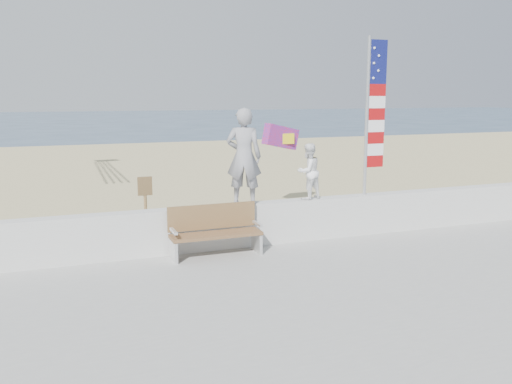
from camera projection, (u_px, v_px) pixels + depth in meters
ground at (281, 284)px, 9.63m from camera, size 220.00×220.00×0.00m
sand at (173, 195)px, 17.91m from camera, size 90.00×40.00×0.08m
seawall at (244, 225)px, 11.36m from camera, size 30.00×0.35×0.90m
adult at (244, 156)px, 11.11m from camera, size 0.86×0.74×1.98m
child at (308, 171)px, 11.69m from camera, size 0.70×0.62×1.21m
bench at (215, 230)px, 10.66m from camera, size 1.80×0.57×1.00m
flag at (372, 110)px, 12.00m from camera, size 0.50×0.08×3.50m
parafoil_kite at (281, 137)px, 15.07m from camera, size 1.16×0.57×0.77m
sign at (145, 203)px, 12.04m from camera, size 0.32×0.07×1.46m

